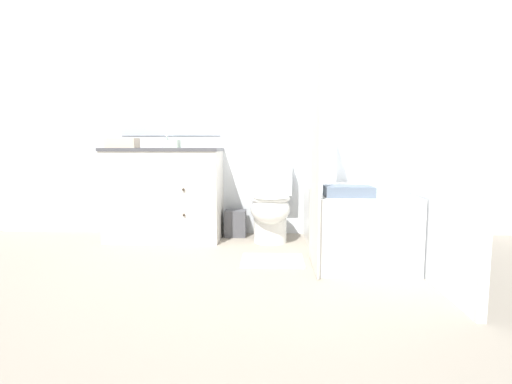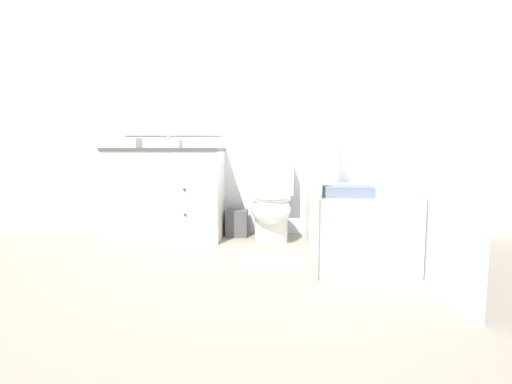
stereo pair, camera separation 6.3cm
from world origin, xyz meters
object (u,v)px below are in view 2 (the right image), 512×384
at_px(vanity_cabinet, 167,193).
at_px(toilet, 271,204).
at_px(sink_faucet, 171,144).
at_px(bathtub, 352,220).
at_px(bath_towel_folded, 348,191).
at_px(bath_mat, 272,261).
at_px(tissue_box, 174,144).
at_px(wastebasket, 237,223).
at_px(hand_towel_folded, 124,143).

relative_size(vanity_cabinet, toilet, 1.43).
height_order(sink_faucet, bathtub, sink_faucet).
xyz_separation_m(bath_towel_folded, bath_mat, (-0.53, 0.20, -0.56)).
distance_m(vanity_cabinet, tissue_box, 0.47).
distance_m(bathtub, bath_mat, 0.78).
height_order(vanity_cabinet, bath_mat, vanity_cabinet).
height_order(wastebasket, tissue_box, tissue_box).
bearing_deg(toilet, sink_faucet, 166.49).
height_order(bathtub, bath_towel_folded, bath_towel_folded).
distance_m(wastebasket, bath_mat, 0.94).
distance_m(bathtub, tissue_box, 1.81).
xyz_separation_m(bathtub, bath_mat, (-0.66, -0.32, -0.26)).
bearing_deg(bathtub, vanity_cabinet, 165.67).
relative_size(toilet, bath_mat, 1.58).
xyz_separation_m(bathtub, wastebasket, (-1.02, 0.55, -0.14)).
xyz_separation_m(bathtub, hand_towel_folded, (-2.03, 0.33, 0.64)).
height_order(toilet, hand_towel_folded, hand_towel_folded).
xyz_separation_m(sink_faucet, toilet, (1.00, -0.24, -0.55)).
bearing_deg(hand_towel_folded, bath_towel_folded, -23.89).
height_order(hand_towel_folded, bath_towel_folded, hand_towel_folded).
bearing_deg(hand_towel_folded, bathtub, -9.10).
relative_size(hand_towel_folded, bath_mat, 0.58).
distance_m(vanity_cabinet, hand_towel_folded, 0.60).
relative_size(tissue_box, bath_mat, 0.30).
xyz_separation_m(sink_faucet, bath_mat, (1.02, -0.92, -0.89)).
height_order(tissue_box, hand_towel_folded, tissue_box).
bearing_deg(bath_towel_folded, bath_mat, 159.08).
relative_size(tissue_box, bath_towel_folded, 0.43).
relative_size(vanity_cabinet, hand_towel_folded, 3.91).
relative_size(vanity_cabinet, bathtub, 0.77).
xyz_separation_m(vanity_cabinet, hand_towel_folded, (-0.36, -0.10, 0.47)).
relative_size(vanity_cabinet, bath_towel_folded, 3.23).
xyz_separation_m(vanity_cabinet, toilet, (1.00, -0.07, -0.09)).
bearing_deg(bath_mat, bathtub, 25.61).
bearing_deg(sink_faucet, wastebasket, -4.77).
bearing_deg(vanity_cabinet, bathtub, -14.33).
height_order(bathtub, hand_towel_folded, hand_towel_folded).
height_order(vanity_cabinet, sink_faucet, sink_faucet).
relative_size(toilet, tissue_box, 5.28).
distance_m(hand_towel_folded, bath_mat, 1.77).
bearing_deg(tissue_box, bath_towel_folded, -34.36).
bearing_deg(vanity_cabinet, sink_faucet, 90.00).
height_order(sink_faucet, bath_mat, sink_faucet).
height_order(sink_faucet, bath_towel_folded, sink_faucet).
height_order(wastebasket, bath_mat, wastebasket).
relative_size(toilet, wastebasket, 2.88).
distance_m(bath_towel_folded, bath_mat, 0.80).
xyz_separation_m(hand_towel_folded, bath_towel_folded, (1.90, -0.84, -0.34)).
bearing_deg(sink_faucet, bath_mat, -41.96).
xyz_separation_m(vanity_cabinet, bath_towel_folded, (1.55, -0.95, 0.13)).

